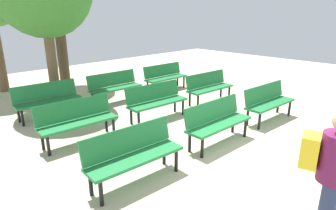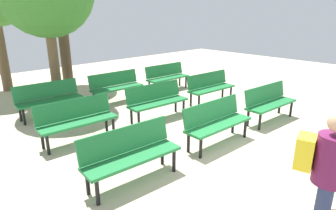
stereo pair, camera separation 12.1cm
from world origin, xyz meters
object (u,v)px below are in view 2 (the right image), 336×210
bench_r0_c1 (216,120)px  visitor_with_backpack (325,175)px  bench_r2_c2 (167,76)px  bench_r0_c2 (269,101)px  bench_r2_c1 (116,85)px  bench_r1_c1 (157,99)px  bench_r1_c2 (210,86)px  bench_r2_c0 (49,97)px  bench_r0_c0 (130,152)px  bench_r1_c0 (77,118)px

bench_r0_c1 → visitor_with_backpack: (-1.36, -2.46, 0.43)m
bench_r0_c1 → bench_r2_c2: bearing=62.5°
bench_r0_c2 → visitor_with_backpack: size_ratio=0.99×
bench_r2_c1 → bench_r1_c1: bearing=-90.1°
bench_r1_c2 → bench_r2_c2: 1.92m
bench_r1_c1 → bench_r2_c0: (-1.89, 2.02, 0.00)m
bench_r2_c0 → bench_r1_c2: bearing=-24.5°
visitor_with_backpack → bench_r1_c2: bearing=-144.0°
bench_r1_c1 → bench_r0_c2: bearing=-41.7°
bench_r2_c1 → bench_r2_c2: size_ratio=1.00×
bench_r0_c2 → bench_r0_c0: bearing=-178.6°
bench_r0_c1 → bench_r1_c0: (-1.99, 2.05, 0.00)m
bench_r0_c0 → bench_r1_c0: (0.09, 1.97, 0.00)m
bench_r2_c0 → visitor_with_backpack: (0.46, -6.40, 0.43)m
bench_r1_c1 → visitor_with_backpack: 4.62m
visitor_with_backpack → bench_r2_c2: bearing=-134.6°
bench_r2_c1 → bench_r2_c2: bearing=0.0°
bench_r0_c0 → bench_r2_c1: 4.37m
bench_r1_c2 → visitor_with_backpack: size_ratio=0.99×
bench_r2_c1 → visitor_with_backpack: (-1.51, -6.30, 0.43)m
bench_r1_c2 → visitor_with_backpack: (-3.48, -4.31, 0.43)m
bench_r2_c2 → bench_r1_c1: bearing=-136.5°
bench_r1_c1 → bench_r1_c0: bearing=-179.4°
bench_r0_c2 → bench_r1_c0: (-3.99, 2.14, 0.00)m
bench_r1_c1 → bench_r2_c1: (0.08, 1.93, 0.00)m
bench_r2_c0 → bench_r2_c2: size_ratio=1.01×
bench_r0_c1 → bench_r1_c0: size_ratio=0.99×
bench_r0_c2 → bench_r1_c0: bearing=155.6°
bench_r1_c2 → bench_r1_c0: bearing=-179.3°
bench_r0_c2 → visitor_with_backpack: (-3.35, -2.37, 0.43)m
bench_r1_c1 → bench_r0_c0: bearing=-135.2°
bench_r0_c1 → visitor_with_backpack: size_ratio=0.98×
bench_r1_c2 → bench_r0_c2: bearing=-90.3°
bench_r0_c0 → bench_r2_c0: (0.26, 3.85, 0.00)m
bench_r0_c0 → bench_r1_c1: size_ratio=1.00×
bench_r0_c1 → bench_r2_c0: same height
bench_r0_c0 → bench_r2_c2: bearing=45.1°
bench_r0_c0 → visitor_with_backpack: 2.68m
bench_r0_c0 → bench_r1_c2: (4.20, 1.77, 0.00)m
bench_r1_c0 → bench_r1_c1: size_ratio=1.00×
bench_r0_c0 → bench_r1_c0: 1.97m
bench_r2_c2 → bench_r1_c2: bearing=-89.4°
bench_r0_c0 → bench_r2_c1: (2.23, 3.76, 0.00)m
bench_r0_c0 → bench_r2_c2: same height
bench_r2_c0 → bench_r1_c0: bearing=-92.0°
bench_r0_c0 → bench_r0_c2: size_ratio=1.00×
bench_r1_c0 → bench_r2_c1: 2.79m
bench_r2_c0 → bench_r2_c2: bearing=0.9°
visitor_with_backpack → bench_r1_c1: bearing=-123.2°
bench_r0_c1 → bench_r2_c0: 4.33m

